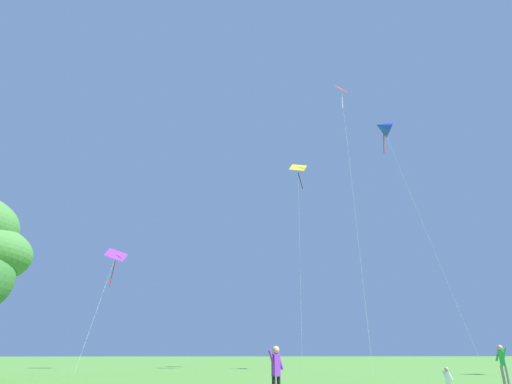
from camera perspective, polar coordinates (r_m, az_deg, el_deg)
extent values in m
cube|color=yellow|center=(51.04, 5.80, 3.37)|extent=(2.35, 1.62, 1.57)
cylinder|color=#3F382D|center=(51.04, 5.80, 3.37)|extent=(1.62, 1.05, 0.63)
cylinder|color=black|center=(50.20, 6.12, 1.55)|extent=(0.52, 0.47, 2.17)
cylinder|color=silver|center=(43.90, 6.05, -8.27)|extent=(1.78, 7.11, 22.47)
cube|color=red|center=(49.44, 11.66, 13.68)|extent=(1.49, 1.11, 1.27)
cylinder|color=#3F382D|center=(49.44, 11.66, 13.68)|extent=(1.19, 0.16, 0.61)
cylinder|color=silver|center=(48.41, 11.75, 12.23)|extent=(0.26, 0.39, 2.23)
cylinder|color=silver|center=(38.36, 13.23, -0.55)|extent=(2.67, 9.18, 29.31)
cone|color=blue|center=(47.35, 17.06, 8.51)|extent=(2.23, 1.98, 2.27)
cylinder|color=red|center=(46.49, 17.18, 6.42)|extent=(0.31, 0.30, 2.33)
cylinder|color=silver|center=(40.08, 22.10, -4.39)|extent=(1.98, 7.32, 24.05)
cube|color=purple|center=(47.43, -18.70, -8.19)|extent=(2.31, 1.00, 1.66)
cylinder|color=#3F382D|center=(47.43, -18.70, -8.19)|extent=(1.47, 0.50, 0.77)
cylinder|color=red|center=(47.18, -19.16, -10.62)|extent=(0.44, 0.32, 2.83)
cylinder|color=silver|center=(42.65, -20.86, -14.39)|extent=(0.04, 8.18, 11.15)
cube|color=purple|center=(13.28, 2.76, -22.67)|extent=(0.27, 0.26, 0.61)
cylinder|color=purple|center=(13.21, 2.24, -22.03)|extent=(0.28, 0.19, 0.57)
cylinder|color=purple|center=(13.35, 3.24, -22.00)|extent=(0.28, 0.19, 0.57)
sphere|color=tan|center=(13.28, 2.72, -20.87)|extent=(0.22, 0.22, 0.22)
cube|color=white|center=(16.18, 24.85, -22.17)|extent=(0.16, 0.15, 0.38)
cylinder|color=white|center=(16.17, 24.50, -21.88)|extent=(0.18, 0.10, 0.35)
cylinder|color=white|center=(16.19, 25.09, -21.79)|extent=(0.18, 0.10, 0.35)
sphere|color=tan|center=(16.17, 24.70, -21.26)|extent=(0.14, 0.14, 0.14)
cylinder|color=gray|center=(23.96, 31.32, -20.84)|extent=(0.12, 0.12, 0.89)
cylinder|color=gray|center=(23.97, 30.86, -20.93)|extent=(0.12, 0.12, 0.89)
cube|color=green|center=(23.94, 30.72, -19.04)|extent=(0.30, 0.30, 0.67)
cylinder|color=green|center=(23.93, 30.99, -18.59)|extent=(0.29, 0.25, 0.63)
cylinder|color=green|center=(23.95, 30.30, -18.71)|extent=(0.29, 0.25, 0.63)
sphere|color=tan|center=(23.94, 30.51, -17.97)|extent=(0.25, 0.25, 0.25)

